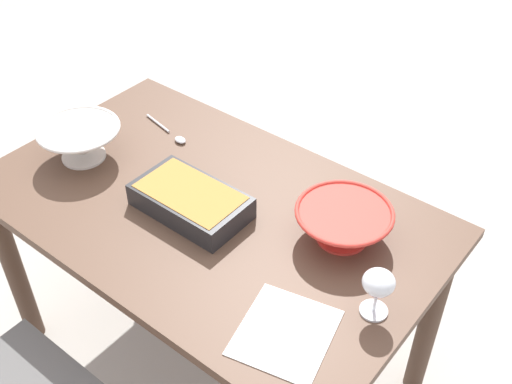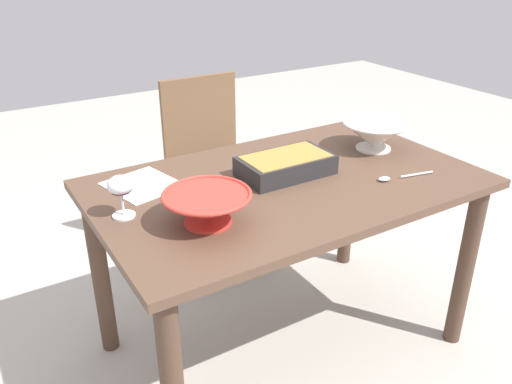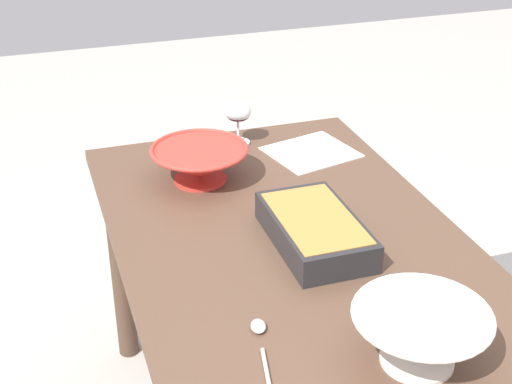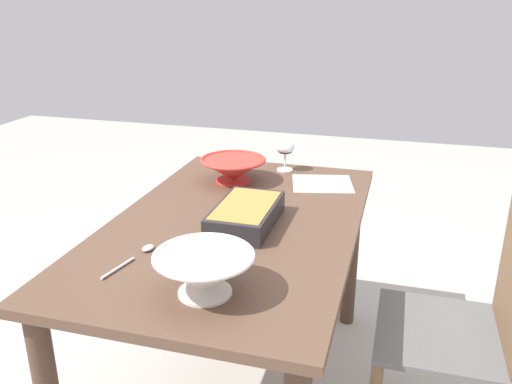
{
  "view_description": "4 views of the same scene",
  "coord_description": "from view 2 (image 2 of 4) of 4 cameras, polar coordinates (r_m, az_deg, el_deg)",
  "views": [
    {
      "loc": [
        0.96,
        -0.97,
        1.91
      ],
      "look_at": [
        0.14,
        0.05,
        0.81
      ],
      "focal_mm": 44.12,
      "sensor_mm": 36.0,
      "label": 1
    },
    {
      "loc": [
        0.96,
        1.36,
        1.47
      ],
      "look_at": [
        0.17,
        0.06,
        0.74
      ],
      "focal_mm": 36.9,
      "sensor_mm": 36.0,
      "label": 2
    },
    {
      "loc": [
        -1.39,
        0.55,
        1.66
      ],
      "look_at": [
        0.09,
        0.06,
        0.82
      ],
      "focal_mm": 52.74,
      "sensor_mm": 36.0,
      "label": 3
    },
    {
      "loc": [
        -1.56,
        -0.51,
        1.44
      ],
      "look_at": [
        0.15,
        -0.03,
        0.77
      ],
      "focal_mm": 37.39,
      "sensor_mm": 36.0,
      "label": 4
    }
  ],
  "objects": [
    {
      "name": "napkin",
      "position": [
        1.82,
        -12.17,
        0.78
      ],
      "size": [
        0.26,
        0.28,
        0.0
      ],
      "primitive_type": "cube",
      "rotation": [
        0.0,
        0.0,
        0.23
      ],
      "color": "white",
      "rests_on": "dining_table"
    },
    {
      "name": "mixing_bowl",
      "position": [
        2.13,
        12.73,
        6.13
      ],
      "size": [
        0.26,
        0.26,
        0.11
      ],
      "color": "white",
      "rests_on": "dining_table"
    },
    {
      "name": "chair",
      "position": [
        2.55,
        -4.91,
        3.08
      ],
      "size": [
        0.4,
        0.39,
        0.9
      ],
      "color": "#595959",
      "rests_on": "ground_plane"
    },
    {
      "name": "casserole_dish",
      "position": [
        1.85,
        3.23,
        3.03
      ],
      "size": [
        0.33,
        0.19,
        0.07
      ],
      "color": "#262628",
      "rests_on": "dining_table"
    },
    {
      "name": "wine_glass",
      "position": [
        1.59,
        -14.47,
        0.43
      ],
      "size": [
        0.08,
        0.08,
        0.13
      ],
      "color": "white",
      "rests_on": "dining_table"
    },
    {
      "name": "serving_spoon",
      "position": [
        1.89,
        14.79,
        1.54
      ],
      "size": [
        0.22,
        0.06,
        0.01
      ],
      "color": "silver",
      "rests_on": "dining_table"
    },
    {
      "name": "ground_plane",
      "position": [
        2.22,
        2.92,
        -15.91
      ],
      "size": [
        8.0,
        8.0,
        0.0
      ],
      "primitive_type": "plane",
      "color": "#B2ADA3"
    },
    {
      "name": "small_bowl",
      "position": [
        1.53,
        -5.31,
        -1.56
      ],
      "size": [
        0.26,
        0.26,
        0.1
      ],
      "color": "red",
      "rests_on": "dining_table"
    },
    {
      "name": "dining_table",
      "position": [
        1.87,
        3.33,
        -1.79
      ],
      "size": [
        1.33,
        0.81,
        0.72
      ],
      "color": "brown",
      "rests_on": "ground_plane"
    }
  ]
}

